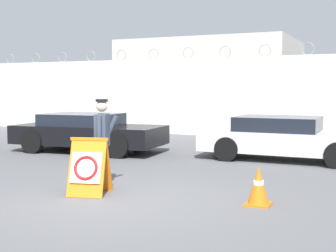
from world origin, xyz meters
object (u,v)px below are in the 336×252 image
Objects in this scene: barricade_sign at (89,166)px; parked_car_rear_sedan at (284,138)px; parked_car_front_coupe at (88,132)px; traffic_cone_near at (258,186)px; security_guard at (102,139)px.

parked_car_rear_sedan reaches higher than barricade_sign.
parked_car_front_coupe is at bearing 109.68° from barricade_sign.
parked_car_front_coupe is (-6.32, 4.27, 0.29)m from traffic_cone_near.
barricade_sign is 0.60× the size of security_guard.
security_guard is 5.38m from parked_car_front_coupe.
traffic_cone_near is 5.15m from parked_car_rear_sedan.
traffic_cone_near is at bearing -83.67° from parked_car_rear_sedan.
barricade_sign reaches higher than traffic_cone_near.
security_guard is 0.37× the size of parked_car_front_coupe.
traffic_cone_near is at bearing -4.86° from barricade_sign.
security_guard is at bearing 179.72° from traffic_cone_near.
barricade_sign is 5.84m from parked_car_front_coupe.
parked_car_front_coupe is 5.83m from parked_car_rear_sedan.
barricade_sign is 0.23× the size of parked_car_rear_sedan.
parked_car_front_coupe is at bearing 145.96° from traffic_cone_near.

